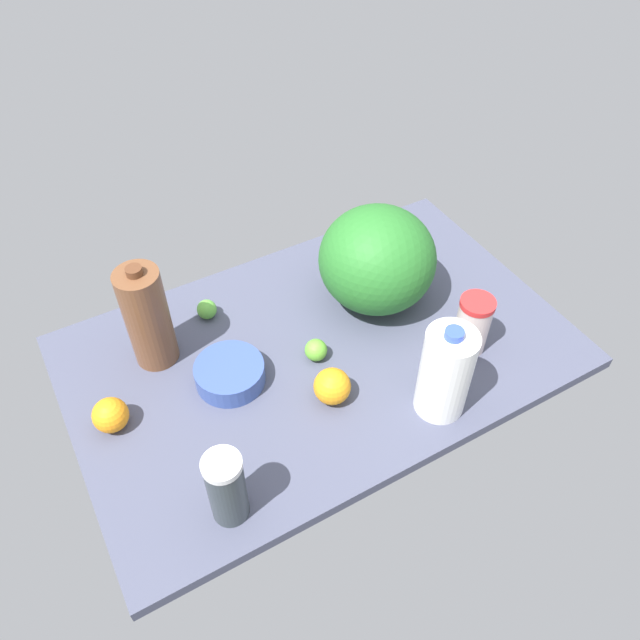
{
  "coord_description": "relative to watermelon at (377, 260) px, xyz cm",
  "views": [
    {
      "loc": [
        49.59,
        87.61,
        118.4
      ],
      "look_at": [
        0.0,
        0.0,
        13.0
      ],
      "focal_mm": 35.0,
      "sensor_mm": 36.0,
      "label": 1
    }
  ],
  "objects": [
    {
      "name": "mixing_bowl",
      "position": [
        44.23,
        6.73,
        -10.84
      ],
      "size": [
        16.27,
        16.27,
        5.19
      ],
      "primitive_type": "cylinder",
      "color": "#374F97",
      "rests_on": "countertop"
    },
    {
      "name": "orange_near_front",
      "position": [
        26.12,
        22.7,
        -9.19
      ],
      "size": [
        8.5,
        8.5,
        8.5
      ],
      "primitive_type": "sphere",
      "color": "orange",
      "rests_on": "countertop"
    },
    {
      "name": "lime_beside_bowl",
      "position": [
        23.41,
        10.39,
        -10.71
      ],
      "size": [
        5.46,
        5.46,
        5.46
      ],
      "primitive_type": "sphere",
      "color": "#62B333",
      "rests_on": "countertop"
    },
    {
      "name": "chocolate_milk_jug",
      "position": [
        56.48,
        -8.99,
        -0.04
      ],
      "size": [
        10.23,
        10.23,
        28.36
      ],
      "color": "brown",
      "rests_on": "countertop"
    },
    {
      "name": "watermelon",
      "position": [
        0.0,
        0.0,
        0.0
      ],
      "size": [
        29.46,
        29.46,
        26.88
      ],
      "primitive_type": "ellipsoid",
      "color": "#276F28",
      "rests_on": "countertop"
    },
    {
      "name": "orange_loose",
      "position": [
        71.65,
        5.64,
        -9.51
      ],
      "size": [
        7.86,
        7.86,
        7.86
      ],
      "primitive_type": "sphere",
      "color": "orange",
      "rests_on": "countertop"
    },
    {
      "name": "milk_jug",
      "position": [
        6.14,
        36.24,
        -1.92
      ],
      "size": [
        11.26,
        11.26,
        24.6
      ],
      "color": "white",
      "rests_on": "countertop"
    },
    {
      "name": "countertop",
      "position": [
        21.09,
        8.26,
        -14.94
      ],
      "size": [
        120.0,
        76.0,
        3.0
      ],
      "primitive_type": "cube",
      "color": "#45485E",
      "rests_on": "ground"
    },
    {
      "name": "shaker_bottle",
      "position": [
        57.42,
        36.79,
        -4.35
      ],
      "size": [
        7.59,
        7.59,
        18.1
      ],
      "color": "#323A3D",
      "rests_on": "countertop"
    },
    {
      "name": "tumbler_cup",
      "position": [
        -10.79,
        25.54,
        -5.64
      ],
      "size": [
        8.32,
        8.32,
        15.51
      ],
      "color": "beige",
      "rests_on": "countertop"
    },
    {
      "name": "lime_by_jug",
      "position": [
        40.85,
        -15.43,
        -10.9
      ],
      "size": [
        5.07,
        5.07,
        5.07
      ],
      "primitive_type": "sphere",
      "color": "#60B340",
      "rests_on": "countertop"
    }
  ]
}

